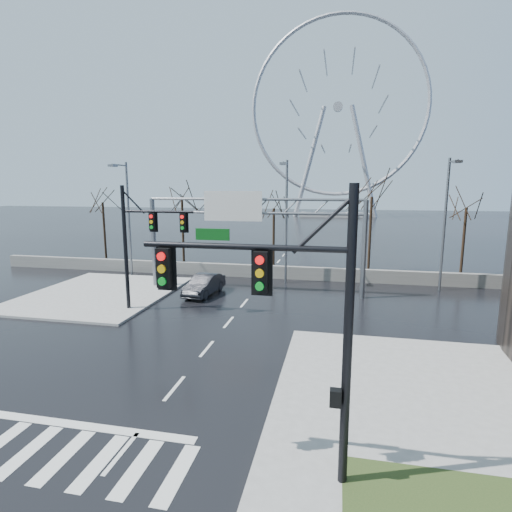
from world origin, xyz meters
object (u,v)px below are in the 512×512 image
(sign_gantry, at_px, (248,224))
(signal_mast_far, at_px, (141,237))
(ferris_wheel, at_px, (338,114))
(car, at_px, (204,285))
(signal_mast_near, at_px, (294,308))

(sign_gantry, bearing_deg, signal_mast_far, -132.47)
(ferris_wheel, relative_size, car, 11.28)
(signal_mast_far, relative_size, car, 1.77)
(sign_gantry, height_order, car, sign_gantry)
(signal_mast_far, bearing_deg, sign_gantry, 47.53)
(signal_mast_near, distance_m, signal_mast_far, 17.03)
(signal_mast_near, relative_size, ferris_wheel, 0.16)
(ferris_wheel, distance_m, car, 85.67)
(signal_mast_far, distance_m, ferris_wheel, 89.30)
(signal_mast_far, relative_size, ferris_wheel, 0.16)
(signal_mast_near, xyz_separation_m, sign_gantry, (-5.52, 19.00, 0.31))
(signal_mast_far, height_order, car, signal_mast_far)
(signal_mast_far, xyz_separation_m, sign_gantry, (5.49, 6.00, 0.35))
(signal_mast_far, relative_size, sign_gantry, 0.49)
(signal_mast_near, bearing_deg, ferris_wheel, 90.08)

